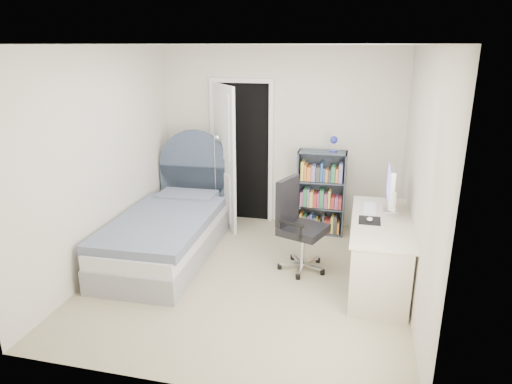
% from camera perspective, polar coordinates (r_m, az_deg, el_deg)
% --- Properties ---
extents(room_shell, '(3.50, 3.70, 2.60)m').
position_cam_1_polar(room_shell, '(4.78, -0.93, 2.78)').
color(room_shell, gray).
rests_on(room_shell, ground).
extents(door, '(0.92, 0.69, 2.06)m').
position_cam_1_polar(door, '(6.46, -3.18, 4.79)').
color(door, black).
rests_on(door, ground).
extents(bed, '(1.12, 2.27, 1.38)m').
position_cam_1_polar(bed, '(5.79, -10.75, -4.60)').
color(bed, gray).
rests_on(bed, ground).
extents(nightstand, '(0.42, 0.42, 0.62)m').
position_cam_1_polar(nightstand, '(6.79, -7.42, -0.17)').
color(nightstand, '#DEB089').
rests_on(nightstand, ground).
extents(floor_lamp, '(0.19, 0.19, 1.34)m').
position_cam_1_polar(floor_lamp, '(6.45, -4.95, 0.24)').
color(floor_lamp, silver).
rests_on(floor_lamp, ground).
extents(bookcase, '(0.65, 0.28, 1.37)m').
position_cam_1_polar(bookcase, '(6.29, 8.11, -0.41)').
color(bookcase, '#3B4451').
rests_on(bookcase, ground).
extents(desk, '(0.61, 1.53, 1.25)m').
position_cam_1_polar(desk, '(5.11, 15.14, -6.86)').
color(desk, beige).
rests_on(desk, ground).
extents(office_chair, '(0.61, 0.62, 1.07)m').
position_cam_1_polar(office_chair, '(5.24, 5.13, -3.54)').
color(office_chair, silver).
rests_on(office_chair, ground).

